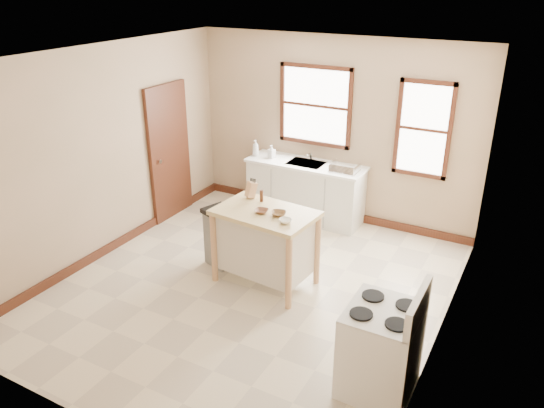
% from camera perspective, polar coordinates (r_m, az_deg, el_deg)
% --- Properties ---
extents(floor, '(5.00, 5.00, 0.00)m').
position_cam_1_polar(floor, '(6.68, -2.32, -9.02)').
color(floor, '#C3B39A').
rests_on(floor, ground).
extents(ceiling, '(5.00, 5.00, 0.00)m').
position_cam_1_polar(ceiling, '(5.67, -2.80, 15.49)').
color(ceiling, white).
rests_on(ceiling, ground).
extents(wall_back, '(4.50, 0.04, 2.80)m').
position_cam_1_polar(wall_back, '(8.17, 6.59, 7.87)').
color(wall_back, tan).
rests_on(wall_back, ground).
extents(wall_left, '(0.04, 5.00, 2.80)m').
position_cam_1_polar(wall_left, '(7.39, -17.74, 5.18)').
color(wall_left, tan).
rests_on(wall_left, ground).
extents(wall_right, '(0.04, 5.00, 2.80)m').
position_cam_1_polar(wall_right, '(5.33, 18.73, -2.14)').
color(wall_right, tan).
rests_on(wall_right, ground).
extents(window_main, '(1.17, 0.06, 1.22)m').
position_cam_1_polar(window_main, '(8.17, 4.68, 10.50)').
color(window_main, '#411C11').
rests_on(window_main, wall_back).
extents(window_side, '(0.77, 0.06, 1.37)m').
position_cam_1_polar(window_side, '(7.71, 15.98, 7.71)').
color(window_side, '#411C11').
rests_on(window_side, wall_back).
extents(door_left, '(0.06, 0.90, 2.10)m').
position_cam_1_polar(door_left, '(8.37, -10.97, 5.48)').
color(door_left, '#411C11').
rests_on(door_left, ground).
extents(baseboard_back, '(4.50, 0.04, 0.12)m').
position_cam_1_polar(baseboard_back, '(8.60, 6.10, -0.79)').
color(baseboard_back, '#411C11').
rests_on(baseboard_back, ground).
extents(baseboard_left, '(0.04, 5.00, 0.12)m').
position_cam_1_polar(baseboard_left, '(7.88, -16.39, -4.11)').
color(baseboard_left, '#411C11').
rests_on(baseboard_left, ground).
extents(sink_counter, '(1.86, 0.62, 0.92)m').
position_cam_1_polar(sink_counter, '(8.32, 3.60, 1.45)').
color(sink_counter, silver).
rests_on(sink_counter, ground).
extents(faucet, '(0.03, 0.03, 0.22)m').
position_cam_1_polar(faucet, '(8.28, 4.23, 5.51)').
color(faucet, silver).
rests_on(faucet, sink_counter).
extents(soap_bottle_a, '(0.11, 0.11, 0.26)m').
position_cam_1_polar(soap_bottle_a, '(8.43, -1.78, 6.04)').
color(soap_bottle_a, '#B2B2B2').
rests_on(soap_bottle_a, sink_counter).
extents(soap_bottle_b, '(0.11, 0.11, 0.21)m').
position_cam_1_polar(soap_bottle_b, '(8.33, -0.05, 5.66)').
color(soap_bottle_b, '#B2B2B2').
rests_on(soap_bottle_b, sink_counter).
extents(dish_rack, '(0.43, 0.34, 0.10)m').
position_cam_1_polar(dish_rack, '(7.85, 7.81, 3.87)').
color(dish_rack, silver).
rests_on(dish_rack, sink_counter).
extents(kitchen_island, '(1.26, 0.87, 0.98)m').
position_cam_1_polar(kitchen_island, '(6.56, -0.72, -4.66)').
color(kitchen_island, '#E1CC84').
rests_on(kitchen_island, ground).
extents(knife_block, '(0.14, 0.14, 0.20)m').
position_cam_1_polar(knife_block, '(6.69, -2.26, 1.48)').
color(knife_block, tan).
rests_on(knife_block, kitchen_island).
extents(pepper_grinder, '(0.06, 0.06, 0.15)m').
position_cam_1_polar(pepper_grinder, '(6.58, -1.14, 0.88)').
color(pepper_grinder, '#442312').
rests_on(pepper_grinder, kitchen_island).
extents(bowl_a, '(0.19, 0.19, 0.04)m').
position_cam_1_polar(bowl_a, '(6.30, -1.12, -0.77)').
color(bowl_a, brown).
rests_on(bowl_a, kitchen_island).
extents(bowl_b, '(0.23, 0.23, 0.04)m').
position_cam_1_polar(bowl_b, '(6.23, 0.71, -1.04)').
color(bowl_b, brown).
rests_on(bowl_b, kitchen_island).
extents(bowl_c, '(0.15, 0.15, 0.05)m').
position_cam_1_polar(bowl_c, '(6.05, 1.45, -1.83)').
color(bowl_c, white).
rests_on(bowl_c, kitchen_island).
extents(trash_bin, '(0.50, 0.46, 0.80)m').
position_cam_1_polar(trash_bin, '(7.04, -5.50, -3.55)').
color(trash_bin, slate).
rests_on(trash_bin, ground).
extents(gas_stove, '(0.70, 0.70, 1.13)m').
position_cam_1_polar(gas_stove, '(5.05, 11.70, -13.91)').
color(gas_stove, white).
rests_on(gas_stove, ground).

